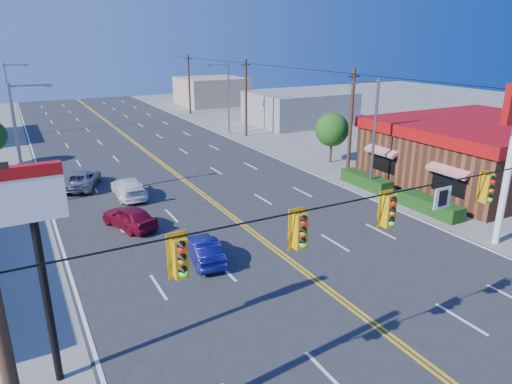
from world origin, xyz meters
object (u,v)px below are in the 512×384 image
kfc (480,151)px  car_silver (82,180)px  signal_span (412,221)px  car_white (129,188)px  car_magenta (129,218)px  car_blue (204,251)px  pizza_hut_sign (36,232)px

kfc → car_silver: bearing=155.1°
signal_span → car_white: size_ratio=5.27×
car_silver → car_magenta: bearing=117.8°
car_silver → kfc: bearing=175.1°
car_blue → car_silver: car_silver is taller
car_white → car_magenta: bearing=77.9°
pizza_hut_sign → car_white: size_ratio=1.49×
kfc → car_white: bearing=160.2°
kfc → car_magenta: size_ratio=4.16×
kfc → pizza_hut_sign: 32.04m
kfc → car_blue: size_ratio=4.41×
kfc → signal_span: bearing=-149.1°
car_white → pizza_hut_sign: bearing=70.4°
signal_span → pizza_hut_sign: (-10.88, 4.00, 0.30)m
pizza_hut_sign → car_blue: bearing=36.7°
car_magenta → pizza_hut_sign: bearing=46.0°
pizza_hut_sign → car_white: 18.57m
car_magenta → car_blue: (2.21, -5.97, -0.06)m
signal_span → car_silver: size_ratio=5.22×
signal_span → car_magenta: size_ratio=6.20×
car_white → car_blue: bearing=95.6°
signal_span → car_blue: size_ratio=6.59×
kfc → car_magenta: bearing=172.6°
signal_span → kfc: 23.47m
signal_span → car_silver: (-7.12, 24.58, -4.24)m
signal_span → car_silver: bearing=106.2°
signal_span → pizza_hut_sign: size_ratio=3.55×
car_blue → car_magenta: bearing=-63.1°
car_white → signal_span: bearing=103.3°
signal_span → kfc: size_ratio=1.49×
car_silver → pizza_hut_sign: bearing=99.6°
kfc → car_magenta: 26.14m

